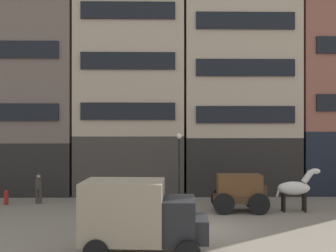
# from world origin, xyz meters

# --- Properties ---
(ground_plane) EXTENTS (120.00, 120.00, 0.00)m
(ground_plane) POSITION_xyz_m (0.00, 0.00, 0.00)
(ground_plane) COLOR slate
(building_far_left) EXTENTS (8.75, 6.40, 15.82)m
(building_far_left) POSITION_xyz_m (-11.56, 10.23, 7.95)
(building_far_left) COLOR black
(building_far_left) RESTS_ON ground_plane
(building_center_left) EXTENTS (7.64, 6.40, 14.00)m
(building_center_left) POSITION_xyz_m (-3.71, 10.23, 7.04)
(building_center_left) COLOR #38332D
(building_center_left) RESTS_ON ground_plane
(building_center_right) EXTENTS (8.03, 6.40, 16.28)m
(building_center_right) POSITION_xyz_m (3.77, 10.23, 8.19)
(building_center_right) COLOR black
(building_center_right) RESTS_ON ground_plane
(cargo_wagon) EXTENTS (2.96, 1.62, 1.98)m
(cargo_wagon) POSITION_xyz_m (2.59, 3.22, 1.15)
(cargo_wagon) COLOR #3D2819
(cargo_wagon) RESTS_ON ground_plane
(draft_horse) EXTENTS (2.35, 0.67, 2.30)m
(draft_horse) POSITION_xyz_m (5.54, 3.22, 1.27)
(draft_horse) COLOR beige
(draft_horse) RESTS_ON ground_plane
(delivery_truck_near) EXTENTS (4.44, 2.35, 2.62)m
(delivery_truck_near) POSITION_xyz_m (-2.33, -3.38, 1.42)
(delivery_truck_near) COLOR black
(delivery_truck_near) RESTS_ON ground_plane
(pedestrian_officer) EXTENTS (0.49, 0.49, 1.79)m
(pedestrian_officer) POSITION_xyz_m (-8.79, 5.53, 0.98)
(pedestrian_officer) COLOR #38332D
(pedestrian_officer) RESTS_ON ground_plane
(streetlamp_curbside) EXTENTS (0.32, 0.32, 4.12)m
(streetlamp_curbside) POSITION_xyz_m (-0.55, 5.24, 2.67)
(streetlamp_curbside) COLOR black
(streetlamp_curbside) RESTS_ON ground_plane
(fire_hydrant_curbside) EXTENTS (0.24, 0.24, 0.83)m
(fire_hydrant_curbside) POSITION_xyz_m (-10.58, 5.28, 0.43)
(fire_hydrant_curbside) COLOR maroon
(fire_hydrant_curbside) RESTS_ON ground_plane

